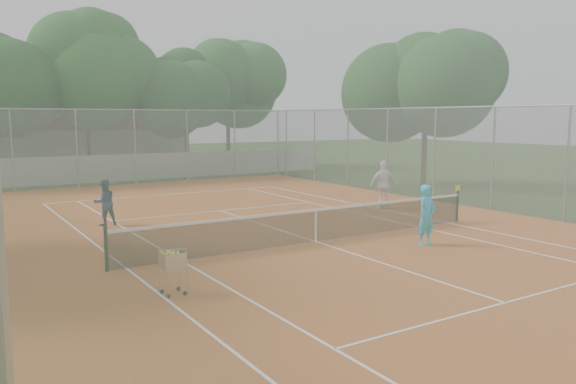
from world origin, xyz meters
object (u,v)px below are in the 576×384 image
player_near (427,215)px  player_far_right (384,185)px  clubhouse (55,138)px  ball_hopper (173,271)px  player_far_left (105,202)px  tennis_net (316,225)px

player_near → player_far_right: 6.33m
clubhouse → ball_hopper: bearing=-95.9°
ball_hopper → player_near: bearing=23.7°
player_near → player_far_left: size_ratio=1.12×
ball_hopper → clubhouse: bearing=104.2°
tennis_net → ball_hopper: bearing=-154.6°
tennis_net → clubhouse: size_ratio=0.72×
player_near → player_far_left: player_near is taller
tennis_net → player_near: bearing=-40.4°
player_far_right → ball_hopper: size_ratio=1.94×
tennis_net → ball_hopper: (-5.26, -2.50, 0.00)m
player_far_left → ball_hopper: 8.34m
player_far_left → player_far_right: size_ratio=0.81×
tennis_net → player_near: (2.37, -2.02, 0.37)m
player_near → player_far_right: (3.26, 5.43, 0.09)m
clubhouse → ball_hopper: 31.71m
player_near → player_far_left: bearing=125.3°
player_far_left → player_far_right: bearing=160.9°
tennis_net → clubhouse: 29.12m
player_near → ball_hopper: player_near is taller
tennis_net → player_far_right: (5.63, 3.41, 0.46)m
tennis_net → player_far_left: size_ratio=7.75×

